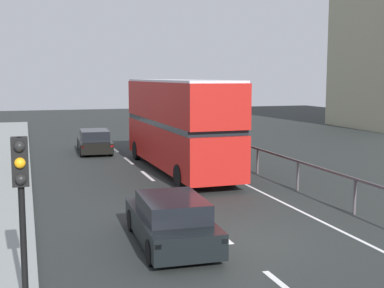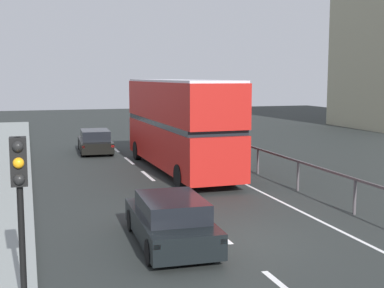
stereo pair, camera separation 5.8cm
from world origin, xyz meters
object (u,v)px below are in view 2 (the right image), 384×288
double_decker_bus_red (179,123)px  traffic_signal_pole (19,182)px  sedan_car_ahead (95,142)px  hatchback_car_near (170,221)px

double_decker_bus_red → traffic_signal_pole: bearing=-117.8°
double_decker_bus_red → sedan_car_ahead: (-3.09, 7.38, -1.68)m
double_decker_bus_red → traffic_signal_pole: double_decker_bus_red is taller
hatchback_car_near → traffic_signal_pole: bearing=-136.2°
sedan_car_ahead → double_decker_bus_red: bearing=-64.6°
hatchback_car_near → sedan_car_ahead: size_ratio=0.97×
traffic_signal_pole → sedan_car_ahead: traffic_signal_pole is taller
hatchback_car_near → traffic_signal_pole: 5.42m
double_decker_bus_red → hatchback_car_near: bearing=-108.2°
double_decker_bus_red → hatchback_car_near: (-3.30, -10.69, -1.69)m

